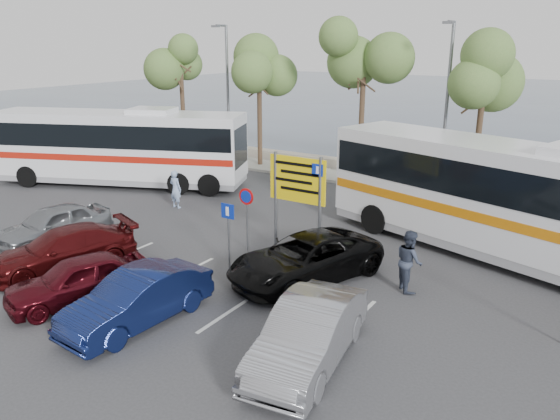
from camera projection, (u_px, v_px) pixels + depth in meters
The scene contains 24 objects.
ground at pixel (219, 277), 17.60m from camera, with size 120.00×120.00×0.00m, color #37373A.
kerb_strip at pixel (385, 183), 28.85m from camera, with size 44.00×2.40×0.15m, color #99978B.
seawall at pixel (399, 172), 30.40m from camera, with size 48.00×0.80×0.60m, color gray.
sea at pixel (530, 103), 65.93m from camera, with size 140.00×140.00×0.00m, color #3B475E.
tree_far_left at pixel (180, 56), 34.15m from camera, with size 3.20×3.20×7.60m.
tree_left at pixel (259, 64), 31.18m from camera, with size 3.20×3.20×7.20m.
tree_mid at pixel (364, 54), 27.66m from camera, with size 3.20×3.20×8.00m.
tree_right at pixel (486, 66), 24.73m from camera, with size 3.20×3.20×7.40m.
street_lamp_left at pixel (227, 88), 32.23m from camera, with size 0.45×1.15×8.01m.
street_lamp_right at pixel (447, 101), 25.58m from camera, with size 0.45×1.15×8.01m.
direction_sign at pixel (297, 187), 18.93m from camera, with size 2.20×0.12×3.60m.
sign_no_stop at pixel (247, 209), 19.35m from camera, with size 0.60×0.08×2.35m.
sign_parking at pixel (228, 226), 17.90m from camera, with size 0.50×0.07×2.25m.
lane_markings at pixel (172, 280), 17.37m from camera, with size 12.02×4.20×0.01m, color silver, non-canonical shape.
coach_bus_left at pixel (119, 150), 28.26m from camera, with size 13.10×7.52×4.06m.
coach_bus_right at pixel (513, 206), 18.41m from camera, with size 13.88×6.75×4.25m.
car_silver_a at pixel (53, 225), 20.36m from camera, with size 1.72×4.27×1.46m, color gray.
car_blue at pixel (137, 299), 14.55m from camera, with size 1.52×4.35×1.43m, color #0F1947.
car_maroon at pixel (63, 250), 18.05m from camera, with size 1.92×4.73×1.37m, color #460B0D.
car_red at pixel (79, 279), 15.79m from camera, with size 1.63×4.05×1.38m, color #450911.
suv_black at pixel (305, 258), 17.22m from camera, with size 2.40×5.22×1.45m, color black.
car_silver_b at pixel (309, 334), 12.74m from camera, with size 1.60×4.57×1.51m, color gray.
pedestrian_near at pixel (176, 189), 24.68m from camera, with size 0.63×0.41×1.73m, color #8EA7CF.
pedestrian_far at pixel (409, 261), 16.46m from camera, with size 0.93×0.72×1.91m, color #32394B.
Camera 1 is at (10.31, -12.58, 7.33)m, focal length 35.00 mm.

